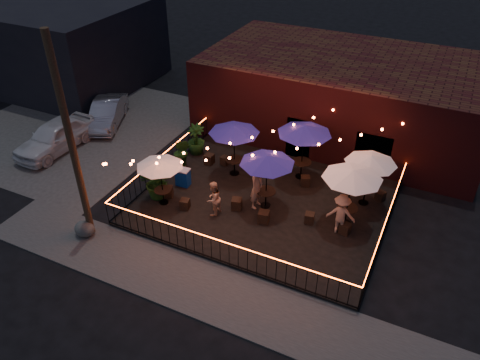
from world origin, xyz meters
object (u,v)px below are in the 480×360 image
object	(u,v)px
cafe_table_4	(353,175)
cooler	(183,177)
cafe_table_1	(234,130)
cafe_table_2	(267,160)
cafe_table_3	(305,130)
boulder	(85,229)
cafe_table_0	(160,164)
cafe_table_5	(371,160)
utility_pole	(71,144)

from	to	relation	value
cafe_table_4	cooler	bearing A→B (deg)	-175.86
cafe_table_1	cafe_table_2	distance (m)	2.78
cafe_table_3	boulder	world-z (taller)	cafe_table_3
cafe_table_0	cooler	world-z (taller)	cafe_table_0
cafe_table_1	boulder	world-z (taller)	cafe_table_1
cafe_table_2	cafe_table_3	distance (m)	2.76
boulder	cafe_table_5	bearing A→B (deg)	35.35
utility_pole	cafe_table_5	bearing A→B (deg)	34.60
cafe_table_1	cafe_table_3	size ratio (longest dim) A/B	1.07
cafe_table_0	cafe_table_2	xyz separation A→B (m)	(3.95, 1.67, 0.29)
cafe_table_1	cafe_table_5	bearing A→B (deg)	3.39
cafe_table_5	boulder	size ratio (longest dim) A/B	2.79
cafe_table_4	cafe_table_3	bearing A→B (deg)	138.91
cafe_table_4	cafe_table_5	distance (m)	1.69
cafe_table_4	cafe_table_5	world-z (taller)	cafe_table_4
cafe_table_5	cooler	distance (m)	8.03
cafe_table_1	boulder	size ratio (longest dim) A/B	3.30
cafe_table_4	utility_pole	bearing A→B (deg)	-152.01
cafe_table_3	cafe_table_4	world-z (taller)	cafe_table_3
cafe_table_0	cafe_table_4	bearing A→B (deg)	15.43
cafe_table_0	cafe_table_4	distance (m)	7.53
cafe_table_5	boulder	xyz separation A→B (m)	(-9.29, -6.59, -1.93)
boulder	cafe_table_4	bearing A→B (deg)	28.96
cafe_table_5	cooler	bearing A→B (deg)	-164.00
cafe_table_2	cafe_table_3	bearing A→B (deg)	77.62
cafe_table_3	cafe_table_5	size ratio (longest dim) A/B	1.11
utility_pole	cafe_table_1	xyz separation A→B (m)	(3.30, 6.00, -1.57)
cafe_table_2	cafe_table_4	xyz separation A→B (m)	(3.30, 0.33, 0.07)
cafe_table_2	cafe_table_4	bearing A→B (deg)	5.69
cafe_table_5	boulder	world-z (taller)	cafe_table_5
cafe_table_2	cafe_table_5	world-z (taller)	cafe_table_2
cafe_table_4	cafe_table_1	bearing A→B (deg)	166.91
cafe_table_3	cafe_table_2	bearing A→B (deg)	-102.38
cafe_table_2	boulder	xyz separation A→B (m)	(-5.64, -4.62, -2.06)
cafe_table_2	cooler	bearing A→B (deg)	-177.18
cafe_table_1	cafe_table_3	distance (m)	3.04
utility_pole	cafe_table_3	world-z (taller)	utility_pole
cafe_table_1	cafe_table_4	distance (m)	5.70
cafe_table_1	cafe_table_5	distance (m)	5.91
utility_pole	cafe_table_5	xyz separation A→B (m)	(9.20, 6.35, -1.73)
utility_pole	cafe_table_4	distance (m)	10.14
utility_pole	cafe_table_0	world-z (taller)	utility_pole
cafe_table_0	cafe_table_5	distance (m)	8.43
cafe_table_4	cafe_table_5	bearing A→B (deg)	78.07
cafe_table_0	boulder	size ratio (longest dim) A/B	2.76
cafe_table_5	cooler	world-z (taller)	cafe_table_5
cafe_table_0	boulder	xyz separation A→B (m)	(-1.69, -2.95, -1.77)
cafe_table_1	cafe_table_2	xyz separation A→B (m)	(2.26, -1.62, -0.04)
cafe_table_3	utility_pole	bearing A→B (deg)	-131.01
cafe_table_3	cafe_table_4	bearing A→B (deg)	-41.09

